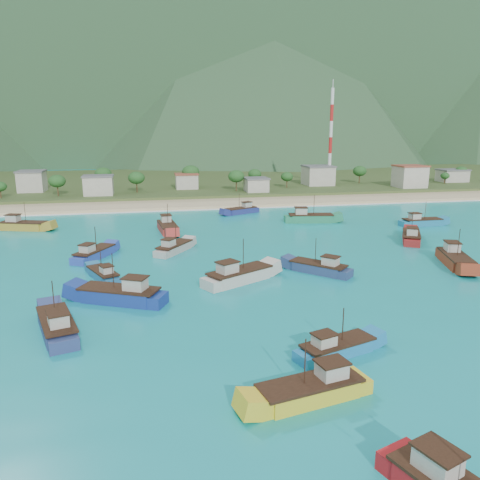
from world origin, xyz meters
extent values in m
plane|color=#0D7C8F|center=(0.00, 0.00, 0.00)|extent=(600.00, 600.00, 0.00)
cube|color=beige|center=(0.00, 79.00, 0.00)|extent=(400.00, 18.00, 1.20)
cube|color=#385123|center=(0.00, 140.00, 0.00)|extent=(400.00, 110.00, 2.40)
cube|color=white|center=(0.00, 69.50, 0.00)|extent=(400.00, 2.50, 0.08)
cube|color=slate|center=(-150.00, 520.00, 130.00)|extent=(1400.00, 160.00, 260.00)
cube|color=#385942|center=(120.00, 400.00, 100.00)|extent=(1100.00, 160.00, 200.00)
cube|color=#284C2D|center=(-40.00, 300.00, 75.00)|extent=(800.00, 160.00, 150.00)
cone|color=#284C2D|center=(60.00, 300.00, 85.00)|extent=(280.00, 280.00, 170.00)
cube|color=beige|center=(-56.23, 108.92, 4.93)|extent=(8.22, 8.98, 6.66)
cube|color=beige|center=(-33.15, 95.06, 4.55)|extent=(9.03, 7.01, 5.91)
cube|color=beige|center=(-3.72, 105.93, 4.09)|extent=(7.70, 6.43, 4.98)
cube|color=beige|center=(18.91, 93.30, 3.74)|extent=(7.38, 7.45, 4.28)
cube|color=beige|center=(46.59, 107.46, 5.05)|extent=(10.24, 9.88, 6.90)
cube|color=beige|center=(76.96, 93.84, 5.37)|extent=(9.92, 8.83, 7.55)
cube|color=beige|center=(104.25, 107.35, 3.88)|extent=(10.63, 7.61, 4.56)
cylinder|color=red|center=(51.29, 108.00, 4.58)|extent=(1.20, 1.20, 5.95)
cylinder|color=white|center=(51.29, 108.00, 10.53)|extent=(1.20, 1.20, 5.95)
cylinder|color=red|center=(51.29, 108.00, 16.48)|extent=(1.20, 1.20, 5.95)
cylinder|color=white|center=(51.29, 108.00, 22.44)|extent=(1.20, 1.20, 5.95)
cylinder|color=red|center=(51.29, 108.00, 28.39)|extent=(1.20, 1.20, 5.95)
cylinder|color=white|center=(51.29, 108.00, 34.34)|extent=(1.20, 1.20, 5.95)
cube|color=#218158|center=(21.38, 45.70, 0.71)|extent=(12.59, 5.59, 2.21)
cube|color=beige|center=(18.92, 46.12, 2.71)|extent=(3.10, 2.66, 1.80)
cylinder|color=#382114|center=(22.06, 45.58, 4.30)|extent=(0.12, 0.12, 4.97)
cube|color=navy|center=(6.90, 61.14, 0.51)|extent=(10.33, 6.90, 1.82)
cube|color=beige|center=(8.76, 62.01, 2.16)|extent=(2.84, 2.62, 1.48)
cylinder|color=#382114|center=(6.38, 60.90, 3.47)|extent=(0.12, 0.12, 4.10)
cube|color=#1B7BB9|center=(-0.05, -21.25, 0.42)|extent=(9.44, 5.31, 1.65)
cube|color=beige|center=(-1.81, -21.81, 1.91)|extent=(2.47, 2.21, 1.34)
cylinder|color=#382114|center=(0.44, -21.09, 3.10)|extent=(0.12, 0.12, 3.70)
cube|color=navy|center=(8.06, 5.63, 0.52)|extent=(9.10, 9.48, 1.85)
cube|color=beige|center=(9.47, 4.11, 2.20)|extent=(2.93, 2.96, 1.50)
cylinder|color=#382114|center=(7.67, 6.05, 3.52)|extent=(0.12, 0.12, 4.15)
cube|color=#ABA49B|center=(-13.61, 23.43, 0.49)|extent=(8.03, 9.69, 1.79)
cube|color=beige|center=(-14.77, 21.79, 2.11)|extent=(2.76, 2.86, 1.45)
cylinder|color=#382114|center=(-13.29, 23.89, 3.39)|extent=(0.12, 0.12, 4.02)
cube|color=beige|center=(-5.16, 3.66, 0.67)|extent=(11.99, 8.82, 2.15)
cube|color=beige|center=(-7.26, 2.48, 2.62)|extent=(3.40, 3.20, 1.74)
cylinder|color=#382114|center=(-4.58, 3.99, 4.16)|extent=(0.12, 0.12, 4.83)
cube|color=maroon|center=(34.68, 22.44, 0.59)|extent=(8.17, 11.04, 1.98)
cube|color=beige|center=(33.58, 20.51, 2.38)|extent=(2.95, 3.13, 1.61)
cylinder|color=#382114|center=(34.99, 22.98, 3.80)|extent=(0.12, 0.12, 4.45)
cube|color=#B08C2C|center=(-46.09, 50.25, 0.65)|extent=(12.07, 6.83, 2.11)
cube|color=beige|center=(-48.34, 50.98, 2.56)|extent=(3.16, 2.83, 1.71)
cylinder|color=#382114|center=(-45.47, 50.05, 4.07)|extent=(0.12, 0.12, 4.74)
cube|color=yellow|center=(-5.68, -28.49, 0.54)|extent=(10.71, 5.06, 1.87)
cube|color=beige|center=(-3.61, -28.07, 2.23)|extent=(2.67, 2.32, 1.52)
cylinder|color=#382114|center=(-6.25, -28.61, 3.58)|extent=(0.12, 0.12, 4.22)
cube|color=beige|center=(-1.63, -40.17, 2.36)|extent=(2.67, 2.96, 1.59)
cube|color=navy|center=(-29.06, -9.98, 0.59)|extent=(6.22, 11.30, 1.97)
cube|color=beige|center=(-28.42, -12.10, 2.37)|extent=(2.62, 2.93, 1.60)
cylinder|color=#382114|center=(-29.24, -9.39, 3.79)|extent=(0.12, 0.12, 4.43)
cube|color=#1F6391|center=(-25.54, 9.43, 0.38)|extent=(5.82, 8.85, 1.56)
cube|color=beige|center=(-24.82, 7.83, 1.79)|extent=(2.23, 2.42, 1.27)
cylinder|color=#382114|center=(-25.74, 9.87, 2.91)|extent=(0.12, 0.12, 3.51)
cube|color=navy|center=(-22.60, -1.45, 0.69)|extent=(12.32, 8.45, 2.18)
cube|color=beige|center=(-20.39, -2.53, 2.66)|extent=(3.41, 3.17, 1.77)
cylinder|color=#382114|center=(-23.21, -1.15, 4.23)|extent=(0.12, 0.12, 4.90)
cube|color=#B8322C|center=(-13.94, 41.33, 0.65)|extent=(4.49, 11.82, 2.10)
cube|color=beige|center=(-14.17, 43.69, 2.55)|extent=(2.35, 2.81, 1.71)
cylinder|color=#382114|center=(-13.88, 40.68, 4.06)|extent=(0.12, 0.12, 4.72)
cube|color=maroon|center=(32.25, 4.88, 0.65)|extent=(7.02, 12.08, 2.11)
cube|color=beige|center=(33.02, 7.12, 2.56)|extent=(2.87, 3.18, 1.71)
cylinder|color=#382114|center=(32.03, 4.26, 4.08)|extent=(0.12, 0.12, 4.74)
cube|color=#2A45AB|center=(-27.89, 22.03, 0.52)|extent=(7.46, 10.33, 1.84)
cube|color=beige|center=(-28.87, 20.21, 2.19)|extent=(2.73, 2.91, 1.50)
cylinder|color=#382114|center=(-27.61, 22.54, 3.51)|extent=(0.12, 0.12, 4.14)
cube|color=teal|center=(45.99, 36.33, 0.54)|extent=(10.37, 3.14, 1.88)
cube|color=beige|center=(43.87, 36.32, 2.25)|extent=(2.37, 1.91, 1.53)
cylinder|color=#382114|center=(46.58, 36.34, 3.60)|extent=(0.12, 0.12, 4.23)
camera|label=1|loc=(-18.65, -62.17, 22.44)|focal=35.00mm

